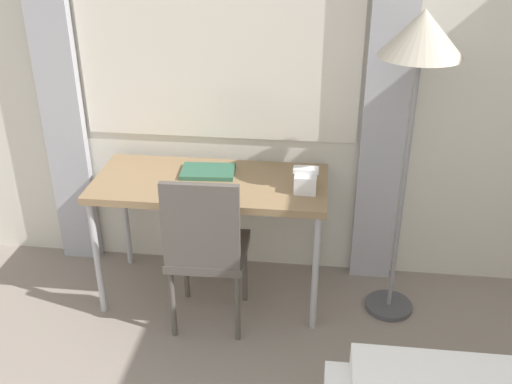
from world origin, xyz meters
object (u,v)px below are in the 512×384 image
at_px(desk, 211,190).
at_px(standing_lamp, 420,56).
at_px(telephone, 306,180).
at_px(desk_chair, 206,245).
at_px(book, 208,171).

relative_size(desk, standing_lamp, 0.76).
xyz_separation_m(standing_lamp, telephone, (-0.50, -0.01, -0.66)).
xyz_separation_m(desk_chair, standing_lamp, (0.99, 0.27, 0.94)).
xyz_separation_m(standing_lamp, book, (-1.04, 0.12, -0.70)).
height_order(desk, desk_chair, desk_chair).
bearing_deg(desk, book, 108.22).
bearing_deg(desk_chair, telephone, 26.72).
relative_size(desk, telephone, 7.39).
bearing_deg(book, desk_chair, -82.06).
height_order(standing_lamp, book, standing_lamp).
relative_size(desk_chair, standing_lamp, 0.55).
height_order(telephone, book, telephone).
bearing_deg(desk, standing_lamp, -1.94).
distance_m(standing_lamp, book, 1.26).
relative_size(desk, desk_chair, 1.37).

